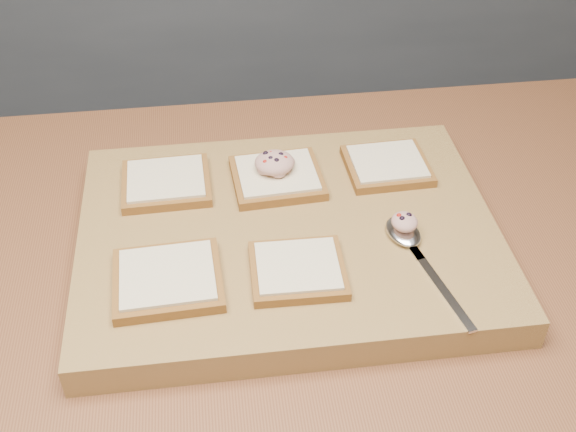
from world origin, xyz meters
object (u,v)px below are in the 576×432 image
at_px(cutting_board, 288,238).
at_px(tuna_salad_dollop, 274,162).
at_px(spoon, 408,239).
at_px(bread_far_center, 277,177).

height_order(cutting_board, tuna_salad_dollop, tuna_salad_dollop).
bearing_deg(spoon, bread_far_center, 135.30).
xyz_separation_m(tuna_salad_dollop, spoon, (0.15, -0.15, -0.02)).
relative_size(bread_far_center, spoon, 0.63).
bearing_deg(tuna_salad_dollop, cutting_board, -86.57).
distance_m(cutting_board, spoon, 0.15).
bearing_deg(bread_far_center, tuna_salad_dollop, 122.41).
relative_size(cutting_board, tuna_salad_dollop, 9.77).
relative_size(tuna_salad_dollop, spoon, 0.27).
xyz_separation_m(cutting_board, spoon, (0.14, -0.05, 0.03)).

